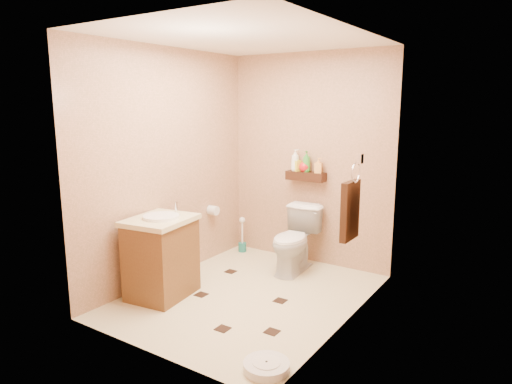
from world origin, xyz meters
The scene contains 19 objects.
ground centered at (0.00, 0.00, 0.00)m, with size 2.50×2.50×0.00m, color beige.
wall_back centered at (0.00, 1.25, 1.20)m, with size 2.00×0.04×2.40m, color tan.
wall_front centered at (0.00, -1.25, 1.20)m, with size 2.00×0.04×2.40m, color tan.
wall_left centered at (-1.00, 0.00, 1.20)m, with size 0.04×2.50×2.40m, color tan.
wall_right centered at (1.00, 0.00, 1.20)m, with size 0.04×2.50×2.40m, color tan.
ceiling centered at (0.00, 0.00, 2.40)m, with size 2.00×2.50×0.02m, color white.
wall_shelf centered at (0.00, 1.17, 1.02)m, with size 0.46×0.14×0.10m, color #34190E.
floor_accents centered at (0.04, -0.05, 0.00)m, with size 1.20×1.38×0.01m.
toilet centered at (0.05, 0.83, 0.36)m, with size 0.40×0.70×0.72m, color white.
vanity centered at (-0.70, -0.45, 0.40)m, with size 0.61×0.70×0.90m.
bathroom_scale centered at (0.82, -0.97, 0.03)m, with size 0.36×0.36×0.07m.
toilet_brush centered at (-0.82, 1.07, 0.16)m, with size 0.10×0.10×0.45m.
towel_ring centered at (0.91, 0.25, 0.95)m, with size 0.12×0.30×0.76m.
toilet_paper centered at (-0.94, 0.65, 0.60)m, with size 0.12×0.11×0.12m.
bottle_a centered at (-0.14, 1.17, 1.20)m, with size 0.10×0.10×0.25m, color white.
bottle_b centered at (-0.11, 1.17, 1.16)m, with size 0.08×0.08×0.18m, color yellow.
bottle_c centered at (-0.01, 1.17, 1.15)m, with size 0.13×0.13×0.16m, color red.
bottle_d centered at (0.01, 1.17, 1.19)m, with size 0.09×0.09×0.24m, color green.
bottle_e centered at (0.16, 1.17, 1.16)m, with size 0.08×0.08×0.17m, color #EFA74F.
Camera 1 is at (2.35, -3.42, 1.84)m, focal length 32.00 mm.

